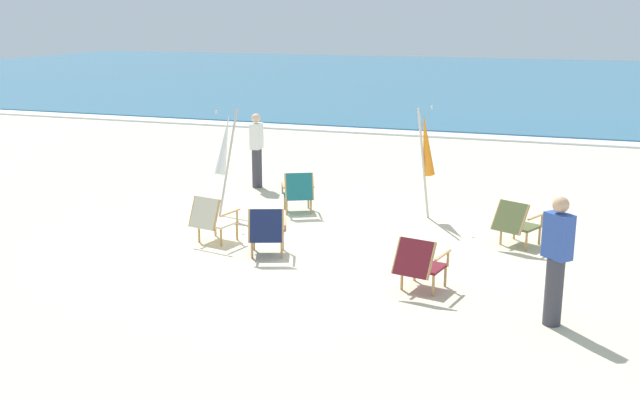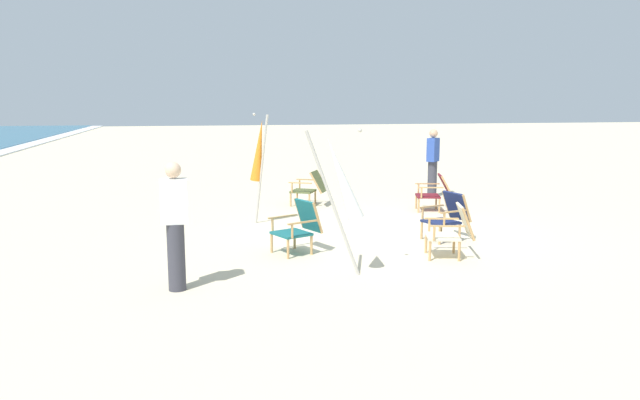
{
  "view_description": "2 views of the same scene",
  "coord_description": "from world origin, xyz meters",
  "px_view_note": "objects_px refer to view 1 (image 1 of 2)",
  "views": [
    {
      "loc": [
        3.67,
        -11.2,
        3.75
      ],
      "look_at": [
        -0.36,
        0.53,
        0.63
      ],
      "focal_mm": 42.0,
      "sensor_mm": 36.0,
      "label": 1
    },
    {
      "loc": [
        -10.64,
        3.04,
        2.44
      ],
      "look_at": [
        0.3,
        1.17,
        0.56
      ],
      "focal_mm": 35.0,
      "sensor_mm": 36.0,
      "label": 2
    }
  ],
  "objects_px": {
    "beach_chair_back_right": "(267,231)",
    "beach_chair_far_center": "(298,192)",
    "beach_chair_front_left": "(212,219)",
    "umbrella_furled_orange": "(426,146)",
    "person_by_waterline": "(556,260)",
    "beach_chair_front_right": "(419,263)",
    "umbrella_furled_white": "(225,145)",
    "person_near_chairs": "(257,150)",
    "beach_chair_back_left": "(516,222)"
  },
  "relations": [
    {
      "from": "beach_chair_front_left",
      "to": "person_by_waterline",
      "type": "xyz_separation_m",
      "value": [
        5.49,
        -1.64,
        0.41
      ]
    },
    {
      "from": "umbrella_furled_white",
      "to": "person_by_waterline",
      "type": "height_order",
      "value": "umbrella_furled_white"
    },
    {
      "from": "beach_chair_back_right",
      "to": "umbrella_furled_orange",
      "type": "bearing_deg",
      "value": 58.32
    },
    {
      "from": "beach_chair_back_right",
      "to": "beach_chair_front_left",
      "type": "xyz_separation_m",
      "value": [
        -1.14,
        0.36,
        0.0
      ]
    },
    {
      "from": "umbrella_furled_white",
      "to": "person_near_chairs",
      "type": "distance_m",
      "value": 2.25
    },
    {
      "from": "beach_chair_front_left",
      "to": "person_near_chairs",
      "type": "xyz_separation_m",
      "value": [
        -0.95,
        4.04,
        0.41
      ]
    },
    {
      "from": "beach_chair_front_right",
      "to": "person_near_chairs",
      "type": "relative_size",
      "value": 0.53
    },
    {
      "from": "beach_chair_back_right",
      "to": "beach_chair_front_right",
      "type": "bearing_deg",
      "value": -15.72
    },
    {
      "from": "beach_chair_back_left",
      "to": "person_by_waterline",
      "type": "distance_m",
      "value": 3.19
    },
    {
      "from": "beach_chair_front_left",
      "to": "beach_chair_back_right",
      "type": "bearing_deg",
      "value": -17.64
    },
    {
      "from": "person_near_chairs",
      "to": "person_by_waterline",
      "type": "xyz_separation_m",
      "value": [
        6.44,
        -5.68,
        0.0
      ]
    },
    {
      "from": "person_by_waterline",
      "to": "beach_chair_back_right",
      "type": "bearing_deg",
      "value": 163.58
    },
    {
      "from": "beach_chair_back_left",
      "to": "beach_chair_front_left",
      "type": "bearing_deg",
      "value": -163.21
    },
    {
      "from": "beach_chair_back_right",
      "to": "person_by_waterline",
      "type": "bearing_deg",
      "value": -16.42
    },
    {
      "from": "beach_chair_back_right",
      "to": "beach_chair_far_center",
      "type": "bearing_deg",
      "value": 99.84
    },
    {
      "from": "beach_chair_front_left",
      "to": "beach_chair_far_center",
      "type": "relative_size",
      "value": 0.95
    },
    {
      "from": "beach_chair_back_right",
      "to": "umbrella_furled_orange",
      "type": "distance_m",
      "value": 3.71
    },
    {
      "from": "umbrella_furled_orange",
      "to": "person_near_chairs",
      "type": "bearing_deg",
      "value": 161.32
    },
    {
      "from": "beach_chair_front_right",
      "to": "person_by_waterline",
      "type": "bearing_deg",
      "value": -17.42
    },
    {
      "from": "person_near_chairs",
      "to": "umbrella_furled_white",
      "type": "bearing_deg",
      "value": -81.97
    },
    {
      "from": "beach_chair_front_left",
      "to": "person_by_waterline",
      "type": "bearing_deg",
      "value": -16.67
    },
    {
      "from": "person_by_waterline",
      "to": "beach_chair_front_left",
      "type": "bearing_deg",
      "value": 163.33
    },
    {
      "from": "beach_chair_back_left",
      "to": "person_by_waterline",
      "type": "xyz_separation_m",
      "value": [
        0.7,
        -3.09,
        0.42
      ]
    },
    {
      "from": "umbrella_furled_white",
      "to": "beach_chair_far_center",
      "type": "bearing_deg",
      "value": 16.68
    },
    {
      "from": "beach_chair_far_center",
      "to": "umbrella_furled_white",
      "type": "relative_size",
      "value": 0.42
    },
    {
      "from": "beach_chair_far_center",
      "to": "beach_chair_front_right",
      "type": "bearing_deg",
      "value": -47.86
    },
    {
      "from": "beach_chair_front_right",
      "to": "umbrella_furled_white",
      "type": "bearing_deg",
      "value": 145.93
    },
    {
      "from": "beach_chair_back_left",
      "to": "umbrella_furled_orange",
      "type": "relative_size",
      "value": 0.44
    },
    {
      "from": "beach_chair_front_right",
      "to": "umbrella_furled_white",
      "type": "relative_size",
      "value": 0.43
    },
    {
      "from": "beach_chair_front_left",
      "to": "beach_chair_back_left",
      "type": "bearing_deg",
      "value": 16.79
    },
    {
      "from": "beach_chair_back_left",
      "to": "beach_chair_front_right",
      "type": "relative_size",
      "value": 1.08
    },
    {
      "from": "umbrella_furled_white",
      "to": "umbrella_furled_orange",
      "type": "bearing_deg",
      "value": 12.83
    },
    {
      "from": "beach_chair_back_left",
      "to": "umbrella_furled_white",
      "type": "xyz_separation_m",
      "value": [
        -5.43,
        0.41,
        0.89
      ]
    },
    {
      "from": "beach_chair_far_center",
      "to": "person_by_waterline",
      "type": "distance_m",
      "value": 6.2
    },
    {
      "from": "beach_chair_front_left",
      "to": "beach_chair_front_right",
      "type": "relative_size",
      "value": 0.94
    },
    {
      "from": "umbrella_furled_white",
      "to": "person_by_waterline",
      "type": "distance_m",
      "value": 7.07
    },
    {
      "from": "beach_chair_front_left",
      "to": "person_near_chairs",
      "type": "bearing_deg",
      "value": 103.24
    },
    {
      "from": "beach_chair_back_left",
      "to": "umbrella_furled_white",
      "type": "height_order",
      "value": "umbrella_furled_white"
    },
    {
      "from": "beach_chair_far_center",
      "to": "person_near_chairs",
      "type": "xyz_separation_m",
      "value": [
        -1.64,
        1.78,
        0.41
      ]
    },
    {
      "from": "beach_chair_back_left",
      "to": "beach_chair_far_center",
      "type": "relative_size",
      "value": 1.09
    },
    {
      "from": "beach_chair_front_left",
      "to": "umbrella_furled_white",
      "type": "height_order",
      "value": "umbrella_furled_white"
    },
    {
      "from": "beach_chair_front_left",
      "to": "person_near_chairs",
      "type": "relative_size",
      "value": 0.5
    },
    {
      "from": "umbrella_furled_orange",
      "to": "person_by_waterline",
      "type": "relative_size",
      "value": 1.29
    },
    {
      "from": "person_by_waterline",
      "to": "umbrella_furled_white",
      "type": "bearing_deg",
      "value": 150.27
    },
    {
      "from": "beach_chair_front_left",
      "to": "beach_chair_front_right",
      "type": "height_order",
      "value": "beach_chair_front_left"
    },
    {
      "from": "beach_chair_front_right",
      "to": "person_by_waterline",
      "type": "height_order",
      "value": "person_by_waterline"
    },
    {
      "from": "beach_chair_front_right",
      "to": "umbrella_furled_orange",
      "type": "bearing_deg",
      "value": 100.25
    },
    {
      "from": "beach_chair_back_right",
      "to": "umbrella_furled_orange",
      "type": "xyz_separation_m",
      "value": [
        1.89,
        3.05,
        0.95
      ]
    },
    {
      "from": "beach_chair_far_center",
      "to": "person_near_chairs",
      "type": "distance_m",
      "value": 2.45
    },
    {
      "from": "person_near_chairs",
      "to": "beach_chair_far_center",
      "type": "bearing_deg",
      "value": -47.44
    }
  ]
}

